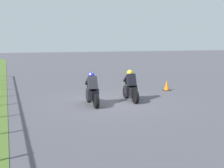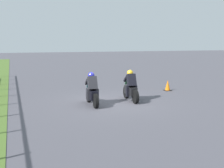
{
  "view_description": "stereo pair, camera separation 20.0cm",
  "coord_description": "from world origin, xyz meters",
  "views": [
    {
      "loc": [
        -13.86,
        4.65,
        2.98
      ],
      "look_at": [
        -0.09,
        -0.01,
        0.9
      ],
      "focal_mm": 50.07,
      "sensor_mm": 36.0,
      "label": 1
    },
    {
      "loc": [
        -13.92,
        4.46,
        2.98
      ],
      "look_at": [
        -0.09,
        -0.01,
        0.9
      ],
      "focal_mm": 50.07,
      "sensor_mm": 36.0,
      "label": 2
    }
  ],
  "objects": [
    {
      "name": "rider_lane_a",
      "position": [
        0.1,
        -1.04,
        0.62
      ],
      "size": [
        2.04,
        0.55,
        1.51
      ],
      "rotation": [
        0.0,
        0.0,
        -0.04
      ],
      "color": "black",
      "rests_on": "ground_plane"
    },
    {
      "name": "traffic_cone",
      "position": [
        2.3,
        -4.22,
        0.29
      ],
      "size": [
        0.4,
        0.4,
        0.62
      ],
      "color": "black",
      "rests_on": "ground_plane"
    },
    {
      "name": "ground_plane",
      "position": [
        0.0,
        0.0,
        0.0
      ],
      "size": [
        120.0,
        120.0,
        0.0
      ],
      "primitive_type": "plane",
      "color": "#504E57"
    },
    {
      "name": "rider_lane_b",
      "position": [
        -0.29,
        1.01,
        0.62
      ],
      "size": [
        2.04,
        0.54,
        1.51
      ],
      "rotation": [
        0.0,
        0.0,
        -0.02
      ],
      "color": "black",
      "rests_on": "ground_plane"
    }
  ]
}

